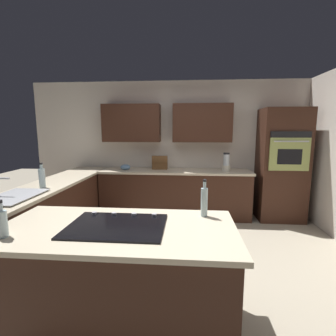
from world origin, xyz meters
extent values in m
plane|color=#9E937F|center=(0.00, 0.00, 0.00)|extent=(14.00, 14.00, 0.00)
cube|color=silver|center=(0.00, -2.10, 1.30)|extent=(6.00, 0.10, 2.60)
cube|color=#381E14|center=(-0.40, -1.88, 1.78)|extent=(1.10, 0.34, 0.71)
cube|color=#381E14|center=(0.95, -1.88, 1.78)|extent=(1.10, 0.34, 0.71)
cube|color=#381E14|center=(0.10, -1.72, 0.43)|extent=(2.80, 0.60, 0.86)
cube|color=beige|center=(0.10, -1.72, 0.88)|extent=(2.84, 0.64, 0.04)
cube|color=#381E14|center=(1.82, -0.55, 0.43)|extent=(0.60, 2.90, 0.86)
cube|color=beige|center=(1.82, -0.55, 0.88)|extent=(0.64, 2.94, 0.04)
cube|color=#381E14|center=(0.42, 1.05, 0.43)|extent=(1.81, 0.83, 0.86)
cube|color=beige|center=(0.42, 1.05, 0.88)|extent=(1.89, 0.91, 0.04)
cube|color=#381E14|center=(-1.85, -1.72, 1.02)|extent=(0.80, 0.60, 2.04)
cube|color=#939E51|center=(-1.85, -1.41, 1.25)|extent=(0.66, 0.03, 0.56)
cube|color=black|center=(-1.85, -1.39, 1.21)|extent=(0.40, 0.01, 0.26)
cube|color=black|center=(-1.85, -1.41, 1.58)|extent=(0.66, 0.02, 0.11)
cylinder|color=silver|center=(-1.85, -1.37, 1.47)|extent=(0.56, 0.02, 0.02)
cube|color=#515456|center=(1.82, 0.15, 0.91)|extent=(0.40, 0.30, 0.02)
cube|color=#515456|center=(1.82, 0.49, 0.91)|extent=(0.40, 0.30, 0.02)
cube|color=#B7BABF|center=(1.82, 0.32, 0.92)|extent=(0.46, 0.70, 0.01)
cylinder|color=#B7BABF|center=(1.94, 0.32, 1.12)|extent=(0.18, 0.02, 0.02)
cube|color=black|center=(0.42, 1.05, 0.91)|extent=(0.76, 0.56, 0.01)
cylinder|color=#B2B2B7|center=(0.15, 0.82, 0.92)|extent=(0.04, 0.04, 0.02)
cylinder|color=#B2B2B7|center=(0.33, 0.82, 0.92)|extent=(0.04, 0.04, 0.02)
cylinder|color=#B2B2B7|center=(0.51, 0.82, 0.92)|extent=(0.04, 0.04, 0.02)
cylinder|color=#B2B2B7|center=(0.69, 0.82, 0.92)|extent=(0.04, 0.04, 0.02)
cylinder|color=beige|center=(-0.85, -1.69, 0.96)|extent=(0.15, 0.15, 0.11)
cylinder|color=silver|center=(-0.85, -1.69, 1.11)|extent=(0.11, 0.11, 0.20)
cylinder|color=black|center=(-0.85, -1.69, 1.23)|extent=(0.12, 0.12, 0.03)
ellipsoid|color=#668CB2|center=(1.05, -1.69, 0.95)|extent=(0.19, 0.19, 0.10)
cube|color=brown|center=(0.40, -1.80, 1.03)|extent=(0.30, 0.10, 0.26)
cube|color=brown|center=(0.40, -1.75, 1.03)|extent=(0.28, 0.02, 0.02)
cylinder|color=silver|center=(1.77, -0.16, 1.03)|extent=(0.08, 0.08, 0.25)
cylinder|color=silver|center=(1.77, -0.16, 1.18)|extent=(0.04, 0.04, 0.06)
cylinder|color=black|center=(1.77, -0.16, 1.22)|extent=(0.04, 0.04, 0.02)
cylinder|color=silver|center=(1.17, 1.30, 1.00)|extent=(0.08, 0.08, 0.19)
cylinder|color=silver|center=(1.17, 1.30, 1.12)|extent=(0.03, 0.03, 0.06)
cylinder|color=silver|center=(-0.29, 0.76, 1.03)|extent=(0.06, 0.06, 0.25)
cylinder|color=silver|center=(-0.29, 0.76, 1.18)|extent=(0.03, 0.03, 0.06)
cylinder|color=black|center=(-0.29, 0.76, 1.22)|extent=(0.03, 0.03, 0.02)
camera|label=1|loc=(-0.14, 2.85, 1.66)|focal=26.10mm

